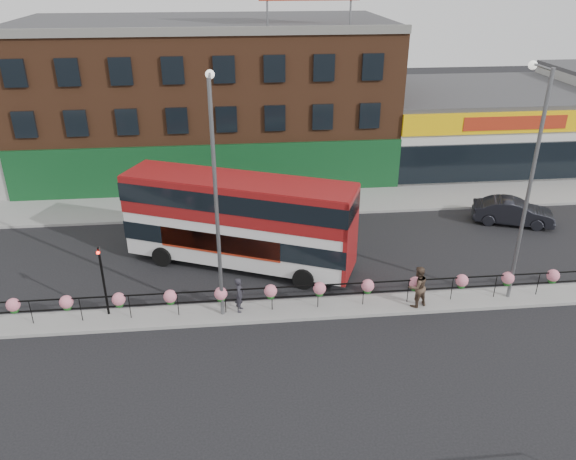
{
  "coord_description": "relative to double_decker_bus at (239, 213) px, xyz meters",
  "views": [
    {
      "loc": [
        -2.41,
        -20.41,
        13.79
      ],
      "look_at": [
        0.0,
        3.0,
        2.5
      ],
      "focal_mm": 35.0,
      "sensor_mm": 36.0,
      "label": 1
    }
  ],
  "objects": [
    {
      "name": "ground",
      "position": [
        2.22,
        -4.45,
        -2.81
      ],
      "size": [
        120.0,
        120.0,
        0.0
      ],
      "primitive_type": "plane",
      "color": "black",
      "rests_on": "ground"
    },
    {
      "name": "north_pavement",
      "position": [
        2.22,
        7.55,
        -2.73
      ],
      "size": [
        60.0,
        4.0,
        0.15
      ],
      "primitive_type": "cube",
      "color": "gray",
      "rests_on": "ground"
    },
    {
      "name": "median",
      "position": [
        2.22,
        -4.45,
        -2.73
      ],
      "size": [
        60.0,
        1.6,
        0.15
      ],
      "primitive_type": "cube",
      "color": "gray",
      "rests_on": "ground"
    },
    {
      "name": "brick_building",
      "position": [
        -1.78,
        15.51,
        2.32
      ],
      "size": [
        25.0,
        12.21,
        10.3
      ],
      "color": "brown",
      "rests_on": "ground"
    },
    {
      "name": "supermarket",
      "position": [
        18.22,
        15.46,
        -0.16
      ],
      "size": [
        15.0,
        12.25,
        5.3
      ],
      "color": "silver",
      "rests_on": "ground"
    },
    {
      "name": "median_railing",
      "position": [
        2.22,
        -4.45,
        -1.76
      ],
      "size": [
        30.04,
        0.56,
        1.23
      ],
      "color": "black",
      "rests_on": "median"
    },
    {
      "name": "double_decker_bus",
      "position": [
        0.0,
        0.0,
        0.0
      ],
      "size": [
        11.42,
        6.88,
        4.57
      ],
      "color": "silver",
      "rests_on": "ground"
    },
    {
      "name": "car",
      "position": [
        15.78,
        3.3,
        -2.07
      ],
      "size": [
        4.45,
        5.48,
        1.47
      ],
      "primitive_type": "imported",
      "rotation": [
        0.0,
        0.0,
        1.22
      ],
      "color": "black",
      "rests_on": "ground"
    },
    {
      "name": "pedestrian_a",
      "position": [
        -0.16,
        -4.37,
        -1.87
      ],
      "size": [
        0.74,
        0.63,
        1.58
      ],
      "primitive_type": "imported",
      "rotation": [
        0.0,
        0.0,
        1.34
      ],
      "color": "#25242C",
      "rests_on": "median"
    },
    {
      "name": "pedestrian_b",
      "position": [
        7.51,
        -4.76,
        -1.7
      ],
      "size": [
        1.38,
        1.3,
        1.91
      ],
      "primitive_type": "imported",
      "rotation": [
        0.0,
        0.0,
        3.48
      ],
      "color": "#4B392B",
      "rests_on": "median"
    },
    {
      "name": "lamp_column_west",
      "position": [
        -0.91,
        -4.29,
        3.25
      ],
      "size": [
        0.36,
        1.75,
        9.97
      ],
      "color": "slate",
      "rests_on": "median"
    },
    {
      "name": "lamp_column_east",
      "position": [
        11.89,
        -4.21,
        3.32
      ],
      "size": [
        0.36,
        1.77,
        10.09
      ],
      "color": "slate",
      "rests_on": "median"
    },
    {
      "name": "traffic_light_median",
      "position": [
        -5.78,
        -4.05,
        -0.34
      ],
      "size": [
        0.15,
        0.28,
        3.65
      ],
      "color": "black",
      "rests_on": "median"
    }
  ]
}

